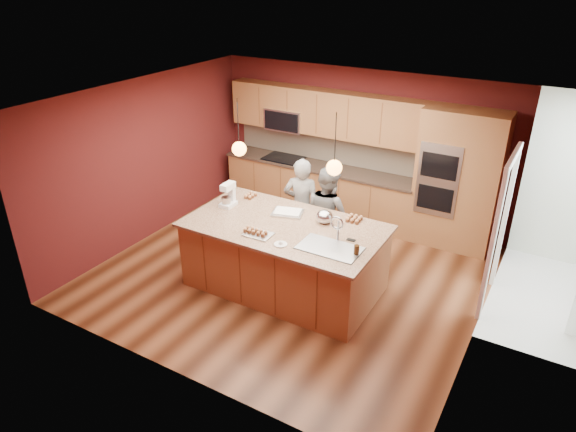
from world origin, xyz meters
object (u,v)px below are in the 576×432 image
Objects in this scene: person_right at (327,214)px; stand_mixer at (228,196)px; mixing_bowl at (324,217)px; person_left at (302,207)px; island at (285,256)px.

person_right is 1.56m from stand_mixer.
person_left is at bearing 137.03° from mixing_bowl.
island is 1.25m from stand_mixer.
island reaches higher than stand_mixer.
island is 1.71× the size of person_left.
stand_mixer is (-1.22, -0.90, 0.39)m from person_right.
stand_mixer is (-0.76, -0.90, 0.36)m from person_left.
stand_mixer is at bearing -171.87° from mixing_bowl.
stand_mixer reaches higher than mixing_bowl.
island is 1.11m from person_left.
mixing_bowl is (1.50, 0.21, -0.06)m from stand_mixer.
person_right is (0.46, 0.00, -0.02)m from person_left.
person_left is 1.03× the size of person_right.
person_left is 0.46m from person_right.
stand_mixer is at bearing 61.39° from person_right.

